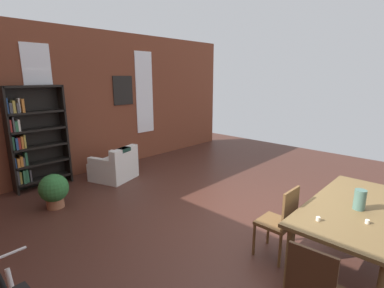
% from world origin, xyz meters
% --- Properties ---
extents(ground_plane, '(10.92, 10.92, 0.00)m').
position_xyz_m(ground_plane, '(0.00, 0.00, 0.00)').
color(ground_plane, '#45251D').
extents(back_wall_brick, '(8.59, 0.12, 3.32)m').
position_xyz_m(back_wall_brick, '(0.00, 4.26, 1.66)').
color(back_wall_brick, brown).
rests_on(back_wall_brick, ground).
extents(window_pane_0, '(0.55, 0.02, 2.16)m').
position_xyz_m(window_pane_0, '(-1.33, 4.19, 1.83)').
color(window_pane_0, white).
extents(window_pane_1, '(0.55, 0.02, 2.16)m').
position_xyz_m(window_pane_1, '(1.33, 4.19, 1.83)').
color(window_pane_1, white).
extents(dining_table, '(2.03, 1.03, 0.77)m').
position_xyz_m(dining_table, '(0.07, -1.45, 0.70)').
color(dining_table, brown).
rests_on(dining_table, ground).
extents(vase_on_table, '(0.13, 0.13, 0.23)m').
position_xyz_m(vase_on_table, '(-0.01, -1.45, 0.89)').
color(vase_on_table, '#4C7266').
rests_on(vase_on_table, dining_table).
extents(tealight_candle_0, '(0.04, 0.04, 0.04)m').
position_xyz_m(tealight_candle_0, '(-0.31, -1.61, 0.80)').
color(tealight_candle_0, silver).
rests_on(tealight_candle_0, dining_table).
extents(tealight_candle_1, '(0.04, 0.04, 0.04)m').
position_xyz_m(tealight_candle_1, '(-0.60, -1.22, 0.80)').
color(tealight_candle_1, silver).
rests_on(tealight_candle_1, dining_table).
extents(dining_chair_far_left, '(0.41, 0.41, 0.95)m').
position_xyz_m(dining_chair_far_left, '(-0.39, -0.71, 0.51)').
color(dining_chair_far_left, brown).
rests_on(dining_chair_far_left, ground).
extents(bookshelf_tall, '(1.09, 0.30, 2.09)m').
position_xyz_m(bookshelf_tall, '(-1.61, 4.02, 1.05)').
color(bookshelf_tall, black).
rests_on(bookshelf_tall, ground).
extents(armchair_white, '(1.01, 1.01, 0.75)m').
position_xyz_m(armchair_white, '(-0.25, 3.31, 0.28)').
color(armchair_white, silver).
rests_on(armchair_white, ground).
extents(potted_plant_by_shelf, '(0.50, 0.50, 0.61)m').
position_xyz_m(potted_plant_by_shelf, '(-1.76, 2.82, 0.33)').
color(potted_plant_by_shelf, '#9E6042').
rests_on(potted_plant_by_shelf, ground).
extents(framed_picture, '(0.56, 0.03, 0.72)m').
position_xyz_m(framed_picture, '(0.65, 4.19, 1.91)').
color(framed_picture, black).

